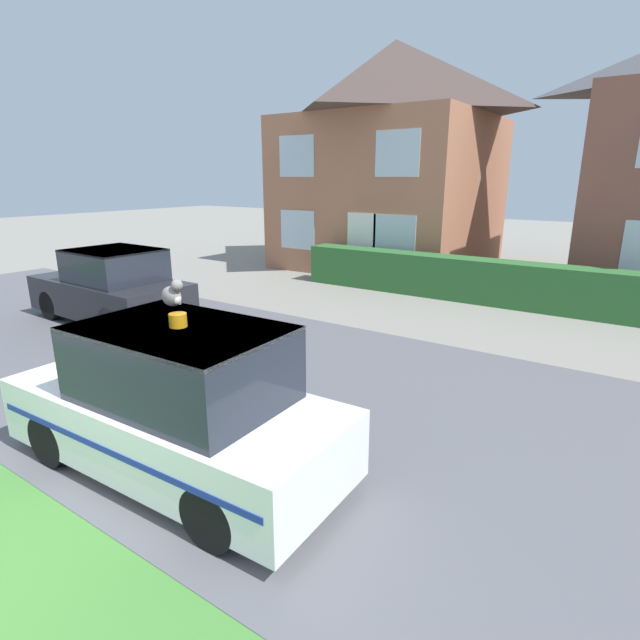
% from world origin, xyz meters
% --- Properties ---
extents(road_strip, '(28.00, 6.93, 0.01)m').
position_xyz_m(road_strip, '(0.00, 4.61, 0.01)').
color(road_strip, '#5B5B60').
rests_on(road_strip, ground).
extents(garden_hedge, '(9.64, 0.80, 1.13)m').
position_xyz_m(garden_hedge, '(0.15, 12.00, 0.56)').
color(garden_hedge, '#2D662D').
rests_on(garden_hedge, ground).
extents(police_car, '(4.06, 1.76, 1.83)m').
position_xyz_m(police_car, '(0.22, 2.25, 0.81)').
color(police_car, black).
rests_on(police_car, road_strip).
extents(cat, '(0.36, 0.21, 0.32)m').
position_xyz_m(cat, '(0.09, 2.43, 1.98)').
color(cat, gray).
rests_on(cat, police_car).
extents(neighbour_car_near, '(3.96, 1.81, 1.65)m').
position_xyz_m(neighbour_car_near, '(-5.76, 5.44, 0.78)').
color(neighbour_car_near, black).
rests_on(neighbour_car_near, road_strip).
extents(house_left, '(6.93, 6.85, 7.65)m').
position_xyz_m(house_left, '(-4.24, 16.01, 3.91)').
color(house_left, '#A86B4C').
rests_on(house_left, ground).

